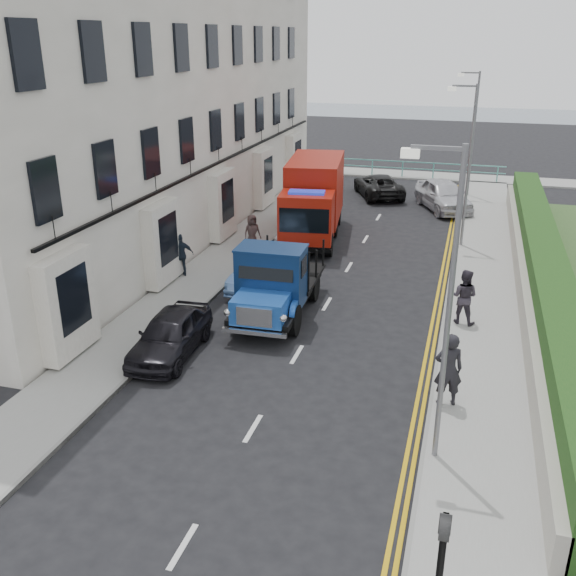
{
  "coord_description": "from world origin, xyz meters",
  "views": [
    {
      "loc": [
        4.47,
        -14.4,
        8.88
      ],
      "look_at": [
        -0.77,
        3.71,
        1.4
      ],
      "focal_mm": 40.0,
      "sensor_mm": 36.0,
      "label": 1
    }
  ],
  "objects_px": {
    "lamp_near": "(444,294)",
    "red_lorry": "(313,197)",
    "parked_car_front": "(170,334)",
    "lamp_far": "(472,127)",
    "pedestrian_east_near": "(448,369)",
    "bedford_lorry": "(273,287)",
    "lamp_mid": "(467,157)"
  },
  "relations": [
    {
      "from": "red_lorry",
      "to": "parked_car_front",
      "type": "bearing_deg",
      "value": -103.02
    },
    {
      "from": "pedestrian_east_near",
      "to": "lamp_far",
      "type": "bearing_deg",
      "value": -104.82
    },
    {
      "from": "lamp_far",
      "to": "lamp_mid",
      "type": "bearing_deg",
      "value": -90.0
    },
    {
      "from": "lamp_mid",
      "to": "pedestrian_east_near",
      "type": "xyz_separation_m",
      "value": [
        0.22,
        -13.74,
        -2.9
      ]
    },
    {
      "from": "parked_car_front",
      "to": "lamp_mid",
      "type": "bearing_deg",
      "value": 56.06
    },
    {
      "from": "pedestrian_east_near",
      "to": "bedford_lorry",
      "type": "bearing_deg",
      "value": -49.13
    },
    {
      "from": "lamp_near",
      "to": "lamp_mid",
      "type": "height_order",
      "value": "same"
    },
    {
      "from": "lamp_near",
      "to": "parked_car_front",
      "type": "height_order",
      "value": "lamp_near"
    },
    {
      "from": "parked_car_front",
      "to": "pedestrian_east_near",
      "type": "xyz_separation_m",
      "value": [
        8.0,
        -0.74,
        0.44
      ]
    },
    {
      "from": "parked_car_front",
      "to": "red_lorry",
      "type": "bearing_deg",
      "value": 81.75
    },
    {
      "from": "bedford_lorry",
      "to": "lamp_far",
      "type": "bearing_deg",
      "value": 72.18
    },
    {
      "from": "lamp_near",
      "to": "red_lorry",
      "type": "xyz_separation_m",
      "value": [
        -6.62,
        15.7,
        -2.11
      ]
    },
    {
      "from": "red_lorry",
      "to": "parked_car_front",
      "type": "height_order",
      "value": "red_lorry"
    },
    {
      "from": "pedestrian_east_near",
      "to": "lamp_near",
      "type": "bearing_deg",
      "value": 69.01
    },
    {
      "from": "red_lorry",
      "to": "parked_car_front",
      "type": "relative_size",
      "value": 1.82
    },
    {
      "from": "lamp_near",
      "to": "red_lorry",
      "type": "distance_m",
      "value": 17.17
    },
    {
      "from": "red_lorry",
      "to": "bedford_lorry",
      "type": "bearing_deg",
      "value": -91.65
    },
    {
      "from": "lamp_mid",
      "to": "lamp_far",
      "type": "distance_m",
      "value": 10.0
    },
    {
      "from": "lamp_far",
      "to": "bedford_lorry",
      "type": "xyz_separation_m",
      "value": [
        -5.59,
        -19.86,
        -2.81
      ]
    },
    {
      "from": "lamp_far",
      "to": "pedestrian_east_near",
      "type": "distance_m",
      "value": 23.92
    },
    {
      "from": "lamp_near",
      "to": "lamp_mid",
      "type": "bearing_deg",
      "value": 90.0
    },
    {
      "from": "lamp_mid",
      "to": "lamp_far",
      "type": "xyz_separation_m",
      "value": [
        0.0,
        10.0,
        0.0
      ]
    },
    {
      "from": "lamp_far",
      "to": "parked_car_front",
      "type": "bearing_deg",
      "value": -108.68
    },
    {
      "from": "parked_car_front",
      "to": "bedford_lorry",
      "type": "bearing_deg",
      "value": 52.08
    },
    {
      "from": "lamp_mid",
      "to": "bedford_lorry",
      "type": "height_order",
      "value": "lamp_mid"
    },
    {
      "from": "lamp_mid",
      "to": "parked_car_front",
      "type": "height_order",
      "value": "lamp_mid"
    },
    {
      "from": "lamp_near",
      "to": "pedestrian_east_near",
      "type": "distance_m",
      "value": 3.68
    },
    {
      "from": "lamp_near",
      "to": "red_lorry",
      "type": "relative_size",
      "value": 1.0
    },
    {
      "from": "lamp_near",
      "to": "parked_car_front",
      "type": "relative_size",
      "value": 1.82
    },
    {
      "from": "parked_car_front",
      "to": "pedestrian_east_near",
      "type": "bearing_deg",
      "value": -8.35
    },
    {
      "from": "pedestrian_east_near",
      "to": "lamp_mid",
      "type": "bearing_deg",
      "value": -104.43
    },
    {
      "from": "lamp_far",
      "to": "pedestrian_east_near",
      "type": "bearing_deg",
      "value": -89.46
    }
  ]
}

